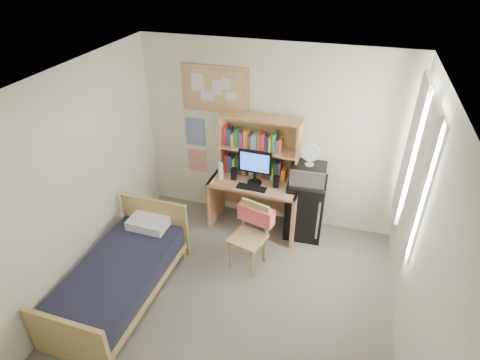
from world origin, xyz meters
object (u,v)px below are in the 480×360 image
(desk_chair, at_px, (248,238))
(desk_fan, at_px, (310,155))
(speaker_right, at_px, (276,182))
(speaker_left, at_px, (234,174))
(microwave, at_px, (309,174))
(desk, at_px, (255,204))
(bed, at_px, (120,281))
(bulletin_board, at_px, (215,89))
(mini_fridge, at_px, (305,207))
(monitor, at_px, (255,168))

(desk_chair, relative_size, desk_fan, 3.00)
(speaker_right, bearing_deg, speaker_left, 180.00)
(desk_chair, bearing_deg, microwave, 70.72)
(desk, xyz_separation_m, bed, (-1.17, -1.74, -0.15))
(desk, distance_m, microwave, 0.93)
(bulletin_board, relative_size, microwave, 2.08)
(mini_fridge, height_order, desk_fan, desk_fan)
(bulletin_board, distance_m, speaker_right, 1.49)
(mini_fridge, bearing_deg, desk, -176.91)
(bed, xyz_separation_m, microwave, (1.88, 1.78, 0.75))
(desk_chair, xyz_separation_m, speaker_right, (0.19, 0.74, 0.42))
(bed, bearing_deg, speaker_left, 64.59)
(bulletin_board, bearing_deg, bed, -103.64)
(desk, distance_m, monitor, 0.64)
(monitor, relative_size, speaker_right, 2.88)
(bulletin_board, bearing_deg, microwave, -11.42)
(mini_fridge, xyz_separation_m, monitor, (-0.71, -0.12, 0.59))
(desk_chair, height_order, desk_fan, desk_fan)
(mini_fridge, bearing_deg, speaker_left, -175.72)
(speaker_left, bearing_deg, microwave, 7.44)
(desk, relative_size, desk_fan, 4.25)
(bulletin_board, distance_m, desk, 1.70)
(speaker_right, xyz_separation_m, desk_fan, (0.41, 0.11, 0.41))
(speaker_left, bearing_deg, desk_chair, -59.12)
(bed, bearing_deg, mini_fridge, 45.59)
(monitor, relative_size, desk_fan, 1.65)
(mini_fridge, xyz_separation_m, speaker_left, (-1.01, -0.10, 0.44))
(bulletin_board, distance_m, desk_fan, 1.55)
(desk, relative_size, bed, 0.71)
(desk_chair, distance_m, monitor, 0.96)
(bulletin_board, xyz_separation_m, microwave, (1.38, -0.28, -0.93))
(speaker_left, bearing_deg, monitor, -0.00)
(monitor, bearing_deg, speaker_left, 180.00)
(bulletin_board, height_order, desk, bulletin_board)
(desk_chair, bearing_deg, speaker_left, 133.66)
(bulletin_board, xyz_separation_m, speaker_left, (0.37, -0.36, -1.05))
(desk_chair, relative_size, monitor, 1.83)
(mini_fridge, bearing_deg, desk_chair, -125.72)
(bulletin_board, distance_m, monitor, 1.18)
(desk_fan, bearing_deg, desk_chair, -126.37)
(speaker_left, bearing_deg, desk_fan, 7.44)
(monitor, height_order, desk_fan, desk_fan)
(bed, xyz_separation_m, monitor, (1.17, 1.68, 0.78))
(mini_fridge, distance_m, monitor, 0.93)
(desk, bearing_deg, bed, -121.27)
(desk, height_order, mini_fridge, mini_fridge)
(speaker_left, xyz_separation_m, desk_fan, (1.01, 0.08, 0.40))
(speaker_right, bearing_deg, mini_fridge, 20.68)
(bed, bearing_deg, bulletin_board, 78.08)
(speaker_right, relative_size, desk_fan, 0.57)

